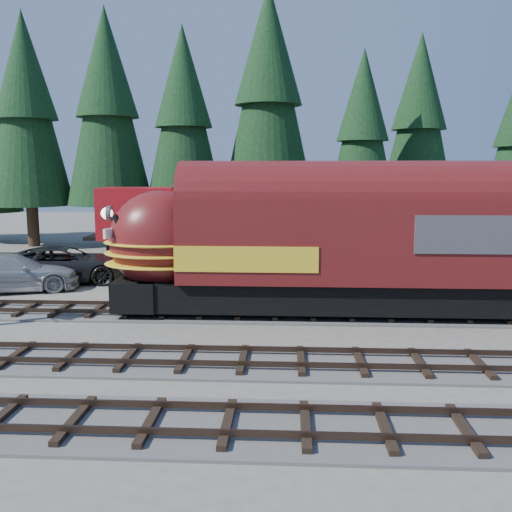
# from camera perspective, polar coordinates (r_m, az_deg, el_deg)

# --- Properties ---
(ground) EXTENTS (120.00, 120.00, 0.00)m
(ground) POSITION_cam_1_polar(r_m,az_deg,el_deg) (19.82, 6.13, -8.86)
(ground) COLOR #6B665B
(ground) RESTS_ON ground
(track_spur) EXTENTS (32.00, 3.20, 0.33)m
(track_spur) POSITION_cam_1_polar(r_m,az_deg,el_deg) (38.40, -10.35, -0.32)
(track_spur) COLOR #4C4947
(track_spur) RESTS_ON ground
(depot) EXTENTS (12.80, 7.00, 5.30)m
(depot) POSITION_cam_1_polar(r_m,az_deg,el_deg) (29.55, 5.19, 2.81)
(depot) COLOR gold
(depot) RESTS_ON ground
(conifer_backdrop) EXTENTS (79.72, 23.34, 17.27)m
(conifer_backdrop) POSITION_cam_1_polar(r_m,az_deg,el_deg) (43.69, 9.74, 13.86)
(conifer_backdrop) COLOR black
(conifer_backdrop) RESTS_ON ground
(locomotive) EXTENTS (17.59, 3.50, 4.78)m
(locomotive) POSITION_cam_1_polar(r_m,az_deg,el_deg) (23.12, 5.61, 0.69)
(locomotive) COLOR black
(locomotive) RESTS_ON ground
(caboose) EXTENTS (11.14, 3.23, 5.79)m
(caboose) POSITION_cam_1_polar(r_m,az_deg,el_deg) (37.58, -6.86, 3.83)
(caboose) COLOR black
(caboose) RESTS_ON ground
(pickup_truck_a) EXTENTS (7.55, 4.87, 1.93)m
(pickup_truck_a) POSITION_cam_1_polar(r_m,az_deg,el_deg) (31.91, -18.58, -0.79)
(pickup_truck_a) COLOR black
(pickup_truck_a) RESTS_ON ground
(pickup_truck_b) EXTENTS (6.89, 4.58, 1.85)m
(pickup_truck_b) POSITION_cam_1_polar(r_m,az_deg,el_deg) (30.49, -23.27, -1.54)
(pickup_truck_b) COLOR #ABAFB3
(pickup_truck_b) RESTS_ON ground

